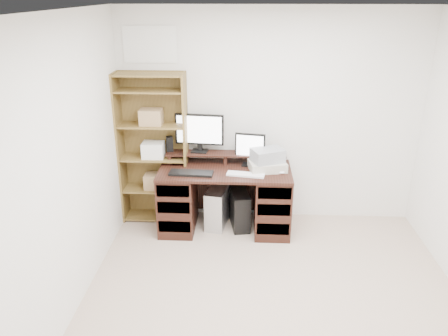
# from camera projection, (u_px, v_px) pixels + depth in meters

# --- Properties ---
(room) EXTENTS (3.54, 4.04, 2.54)m
(room) POSITION_uv_depth(u_px,v_px,m) (282.00, 192.00, 3.23)
(room) COLOR #BEA590
(room) RESTS_ON ground
(desk) EXTENTS (1.50, 0.70, 0.75)m
(desk) POSITION_uv_depth(u_px,v_px,m) (225.00, 198.00, 5.09)
(desk) COLOR black
(desk) RESTS_ON ground
(riser_shelf) EXTENTS (1.40, 0.22, 0.12)m
(riser_shelf) POSITION_uv_depth(u_px,v_px,m) (226.00, 155.00, 5.11)
(riser_shelf) COLOR black
(riser_shelf) RESTS_ON desk
(monitor_wide) EXTENTS (0.57, 0.16, 0.45)m
(monitor_wide) POSITION_uv_depth(u_px,v_px,m) (199.00, 131.00, 5.06)
(monitor_wide) COLOR black
(monitor_wide) RESTS_ON riser_shelf
(monitor_small) EXTENTS (0.35, 0.15, 0.38)m
(monitor_small) POSITION_uv_depth(u_px,v_px,m) (250.00, 148.00, 5.00)
(monitor_small) COLOR black
(monitor_small) RESTS_ON desk
(speaker) EXTENTS (0.09, 0.09, 0.18)m
(speaker) POSITION_uv_depth(u_px,v_px,m) (170.00, 144.00, 5.13)
(speaker) COLOR black
(speaker) RESTS_ON riser_shelf
(keyboard_black) EXTENTS (0.49, 0.19, 0.03)m
(keyboard_black) POSITION_uv_depth(u_px,v_px,m) (191.00, 173.00, 4.81)
(keyboard_black) COLOR black
(keyboard_black) RESTS_ON desk
(keyboard_white) EXTENTS (0.43, 0.19, 0.02)m
(keyboard_white) POSITION_uv_depth(u_px,v_px,m) (246.00, 174.00, 4.79)
(keyboard_white) COLOR silver
(keyboard_white) RESTS_ON desk
(mouse) EXTENTS (0.08, 0.06, 0.03)m
(mouse) POSITION_uv_depth(u_px,v_px,m) (281.00, 172.00, 4.83)
(mouse) COLOR white
(mouse) RESTS_ON desk
(printer) EXTENTS (0.45, 0.37, 0.10)m
(printer) POSITION_uv_depth(u_px,v_px,m) (267.00, 165.00, 4.93)
(printer) COLOR #B8B3A1
(printer) RESTS_ON desk
(basket) EXTENTS (0.41, 0.36, 0.15)m
(basket) POSITION_uv_depth(u_px,v_px,m) (268.00, 155.00, 4.88)
(basket) COLOR gray
(basket) RESTS_ON printer
(tower_silver) EXTENTS (0.29, 0.51, 0.48)m
(tower_silver) POSITION_uv_depth(u_px,v_px,m) (218.00, 206.00, 5.22)
(tower_silver) COLOR #B6B9BD
(tower_silver) RESTS_ON ground
(tower_black) EXTENTS (0.27, 0.47, 0.45)m
(tower_black) POSITION_uv_depth(u_px,v_px,m) (240.00, 209.00, 5.19)
(tower_black) COLOR black
(tower_black) RESTS_ON ground
(bookshelf) EXTENTS (0.80, 0.30, 1.80)m
(bookshelf) POSITION_uv_depth(u_px,v_px,m) (154.00, 148.00, 5.13)
(bookshelf) COLOR olive
(bookshelf) RESTS_ON ground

